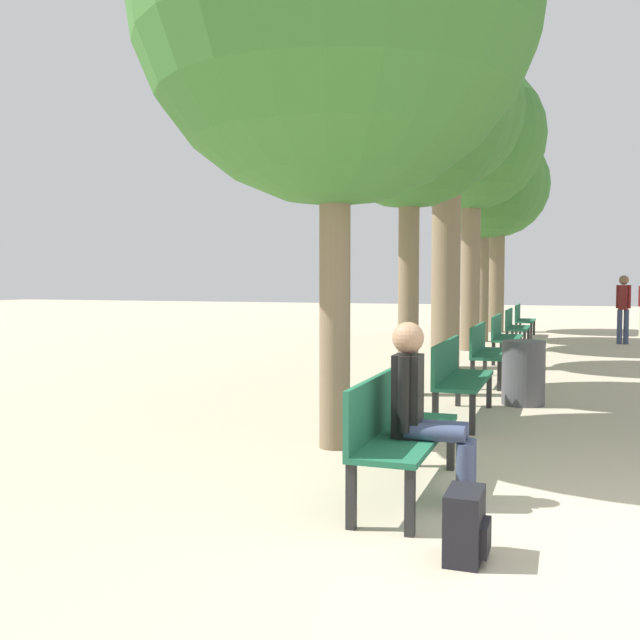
% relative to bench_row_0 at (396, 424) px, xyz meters
% --- Properties ---
extents(ground_plane, '(80.00, 80.00, 0.00)m').
position_rel_bench_row_0_xyz_m(ground_plane, '(1.57, -0.65, -0.52)').
color(ground_plane, '#B7A88E').
extents(bench_row_0, '(0.47, 1.70, 0.89)m').
position_rel_bench_row_0_xyz_m(bench_row_0, '(0.00, 0.00, 0.00)').
color(bench_row_0, '#1E6042').
rests_on(bench_row_0, ground_plane).
extents(bench_row_1, '(0.47, 1.70, 0.89)m').
position_rel_bench_row_0_xyz_m(bench_row_1, '(0.00, 3.02, 0.00)').
color(bench_row_1, '#1E6042').
rests_on(bench_row_1, ground_plane).
extents(bench_row_2, '(0.47, 1.70, 0.89)m').
position_rel_bench_row_0_xyz_m(bench_row_2, '(0.00, 6.05, 0.00)').
color(bench_row_2, '#1E6042').
rests_on(bench_row_2, ground_plane).
extents(bench_row_3, '(0.47, 1.70, 0.89)m').
position_rel_bench_row_0_xyz_m(bench_row_3, '(0.00, 9.07, 0.00)').
color(bench_row_3, '#1E6042').
rests_on(bench_row_3, ground_plane).
extents(bench_row_4, '(0.47, 1.70, 0.89)m').
position_rel_bench_row_0_xyz_m(bench_row_4, '(0.00, 12.10, 0.00)').
color(bench_row_4, '#1E6042').
rests_on(bench_row_4, ground_plane).
extents(bench_row_5, '(0.47, 1.70, 0.89)m').
position_rel_bench_row_0_xyz_m(bench_row_5, '(0.00, 15.12, 0.00)').
color(bench_row_5, '#1E6042').
rests_on(bench_row_5, ground_plane).
extents(tree_row_0, '(3.76, 3.76, 6.02)m').
position_rel_bench_row_0_xyz_m(tree_row_0, '(-0.88, 1.25, 3.60)').
color(tree_row_0, '#7A664C').
rests_on(tree_row_0, ground_plane).
extents(tree_row_1, '(2.78, 2.78, 5.32)m').
position_rel_bench_row_0_xyz_m(tree_row_1, '(-0.88, 4.48, 3.38)').
color(tree_row_1, '#7A664C').
rests_on(tree_row_1, ground_plane).
extents(tree_row_2, '(2.66, 2.66, 5.85)m').
position_rel_bench_row_0_xyz_m(tree_row_2, '(-0.88, 7.59, 3.87)').
color(tree_row_2, '#7A664C').
rests_on(tree_row_2, ground_plane).
extents(tree_row_3, '(3.18, 3.18, 6.28)m').
position_rel_bench_row_0_xyz_m(tree_row_3, '(-0.88, 10.93, 4.11)').
color(tree_row_3, '#7A664C').
rests_on(tree_row_3, ground_plane).
extents(tree_row_4, '(2.94, 2.94, 5.54)m').
position_rel_bench_row_0_xyz_m(tree_row_4, '(-0.88, 13.31, 3.52)').
color(tree_row_4, '#7A664C').
rests_on(tree_row_4, ground_plane).
extents(tree_row_5, '(3.05, 3.05, 5.88)m').
position_rel_bench_row_0_xyz_m(tree_row_5, '(-0.88, 16.72, 3.75)').
color(tree_row_5, '#7A664C').
rests_on(tree_row_5, ground_plane).
extents(person_seated, '(0.59, 0.34, 1.29)m').
position_rel_bench_row_0_xyz_m(person_seated, '(0.23, -0.13, 0.17)').
color(person_seated, '#384260').
rests_on(person_seated, ground_plane).
extents(backpack, '(0.24, 0.35, 0.40)m').
position_rel_bench_row_0_xyz_m(backpack, '(0.66, -1.06, -0.33)').
color(backpack, black).
rests_on(backpack, ground_plane).
extents(pedestrian_mid, '(0.34, 0.27, 1.67)m').
position_rel_bench_row_0_xyz_m(pedestrian_mid, '(2.45, 13.70, 0.44)').
color(pedestrian_mid, '#384260').
rests_on(pedestrian_mid, ground_plane).
extents(trash_bin, '(0.53, 0.53, 0.81)m').
position_rel_bench_row_0_xyz_m(trash_bin, '(0.66, 4.21, -0.12)').
color(trash_bin, '#4C4C51').
rests_on(trash_bin, ground_plane).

